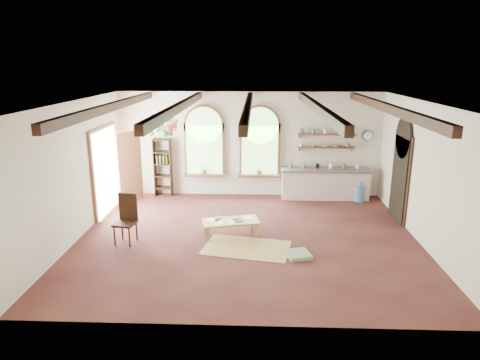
{
  "coord_description": "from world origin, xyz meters",
  "views": [
    {
      "loc": [
        0.19,
        -9.43,
        4.06
      ],
      "look_at": [
        -0.2,
        0.6,
        1.27
      ],
      "focal_mm": 32.0,
      "sensor_mm": 36.0,
      "label": 1
    }
  ],
  "objects_px": {
    "coffee_table": "(231,222)",
    "side_chair": "(126,229)",
    "balloon_cluster": "(163,126)",
    "kitchen_counter": "(325,183)"
  },
  "relations": [
    {
      "from": "kitchen_counter",
      "to": "balloon_cluster",
      "type": "relative_size",
      "value": 2.32
    },
    {
      "from": "kitchen_counter",
      "to": "side_chair",
      "type": "relative_size",
      "value": 2.34
    },
    {
      "from": "kitchen_counter",
      "to": "coffee_table",
      "type": "relative_size",
      "value": 1.85
    },
    {
      "from": "coffee_table",
      "to": "balloon_cluster",
      "type": "distance_m",
      "value": 3.55
    },
    {
      "from": "coffee_table",
      "to": "side_chair",
      "type": "xyz_separation_m",
      "value": [
        -2.4,
        -0.51,
        -0.01
      ]
    },
    {
      "from": "coffee_table",
      "to": "side_chair",
      "type": "bearing_deg",
      "value": -167.91
    },
    {
      "from": "kitchen_counter",
      "to": "coffee_table",
      "type": "xyz_separation_m",
      "value": [
        -2.7,
        -3.04,
        -0.14
      ]
    },
    {
      "from": "kitchen_counter",
      "to": "side_chair",
      "type": "bearing_deg",
      "value": -145.12
    },
    {
      "from": "side_chair",
      "to": "balloon_cluster",
      "type": "bearing_deg",
      "value": 81.65
    },
    {
      "from": "kitchen_counter",
      "to": "side_chair",
      "type": "height_order",
      "value": "side_chair"
    }
  ]
}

